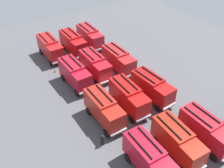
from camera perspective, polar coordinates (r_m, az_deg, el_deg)
The scene contains 18 objects.
ground_plane at distance 40.99m, azimuth 0.00°, elevation -1.56°, with size 65.79×65.79×0.00m, color #4C4C51.
fire_truck_0 at distance 49.62m, azimuth -13.38°, elevation 7.81°, with size 7.25×2.87×3.88m.
fire_truck_1 at distance 41.53m, azimuth -8.15°, elevation 2.28°, with size 7.28×2.94×3.88m.
fire_truck_2 at distance 34.72m, azimuth -1.79°, elevation -5.40°, with size 7.22×2.80×3.88m.
fire_truck_3 at distance 29.58m, azimuth 8.21°, elevation -15.86°, with size 7.21×2.78×3.88m.
fire_truck_4 at distance 50.50m, azimuth -8.53°, elevation 8.98°, with size 7.29×2.97×3.88m.
fire_truck_5 at distance 43.34m, azimuth -3.74°, elevation 4.24°, with size 7.23×2.82×3.88m.
fire_truck_6 at distance 36.67m, azimuth 3.69°, elevation -2.75°, with size 7.22×2.81×3.88m.
fire_truck_7 at distance 31.79m, azimuth 14.15°, elevation -11.94°, with size 7.28×2.95×3.88m.
fire_truck_8 at distance 52.44m, azimuth -4.85°, elevation 10.37°, with size 7.23×2.81×3.88m.
fire_truck_9 at distance 44.65m, azimuth 1.42°, elevation 5.39°, with size 7.29×2.97×3.88m.
fire_truck_10 at distance 38.72m, azimuth 8.79°, elevation -0.69°, with size 7.38×3.25×3.88m.
fire_truck_11 at distance 34.00m, azimuth 19.87°, elevation -9.35°, with size 7.27×2.94×3.88m.
firefighter_0 at distance 41.07m, azimuth 1.47°, elevation 0.08°, with size 0.43×0.48×1.60m.
firefighter_1 at distance 32.58m, azimuth -2.12°, elevation -12.10°, with size 0.40×0.48×1.69m.
traffic_cone_0 at distance 32.31m, azimuth 10.31°, elevation -15.10°, with size 0.51×0.51×0.73m, color #F2600C.
traffic_cone_1 at distance 46.10m, azimuth -12.40°, elevation 2.83°, with size 0.43×0.43×0.61m, color #F2600C.
traffic_cone_2 at distance 45.51m, azimuth -11.13°, elevation 2.59°, with size 0.48×0.48×0.69m, color #F2600C.
Camera 1 is at (27.22, -16.91, 25.56)m, focal length 41.74 mm.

